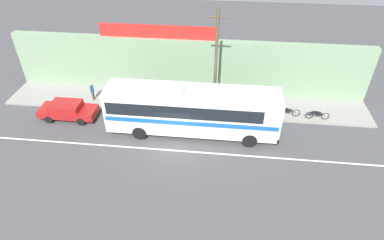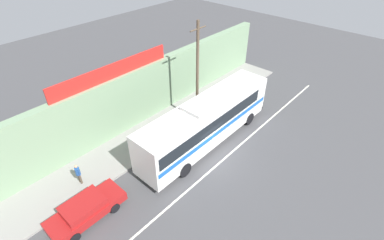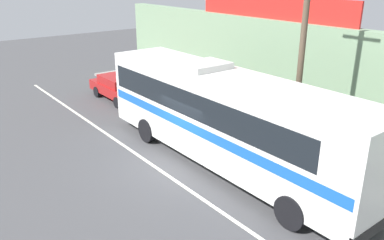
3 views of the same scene
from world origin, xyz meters
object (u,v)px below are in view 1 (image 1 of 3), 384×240
(motorcycle_orange, at_px, (317,114))
(motorcycle_red, at_px, (287,111))
(pedestrian_near_shop, at_px, (92,90))
(motorcycle_black, at_px, (266,110))
(parked_car, at_px, (68,110))
(utility_pole, at_px, (216,65))
(intercity_bus, at_px, (191,109))

(motorcycle_orange, bearing_deg, motorcycle_red, 175.17)
(motorcycle_red, distance_m, pedestrian_near_shop, 16.03)
(motorcycle_red, relative_size, pedestrian_near_shop, 1.26)
(motorcycle_black, bearing_deg, parked_car, -172.89)
(motorcycle_black, bearing_deg, utility_pole, -174.06)
(parked_car, xyz_separation_m, pedestrian_near_shop, (1.08, 2.59, 0.30))
(utility_pole, bearing_deg, motorcycle_black, 5.94)
(motorcycle_red, height_order, motorcycle_black, same)
(motorcycle_red, bearing_deg, motorcycle_orange, -4.83)
(motorcycle_orange, distance_m, pedestrian_near_shop, 18.30)
(parked_car, distance_m, pedestrian_near_shop, 2.82)
(pedestrian_near_shop, bearing_deg, motorcycle_black, -2.65)
(utility_pole, relative_size, pedestrian_near_shop, 5.37)
(intercity_bus, xyz_separation_m, motorcycle_red, (7.32, 2.71, -1.50))
(intercity_bus, bearing_deg, motorcycle_red, 20.28)
(motorcycle_red, xyz_separation_m, pedestrian_near_shop, (-16.01, 0.62, 0.48))
(motorcycle_red, bearing_deg, utility_pole, -175.40)
(intercity_bus, height_order, motorcycle_black, intercity_bus)
(intercity_bus, height_order, motorcycle_red, intercity_bus)
(intercity_bus, bearing_deg, motorcycle_orange, 14.70)
(motorcycle_red, bearing_deg, intercity_bus, -159.72)
(parked_car, xyz_separation_m, utility_pole, (11.32, 1.50, 3.75))
(motorcycle_red, height_order, motorcycle_orange, same)
(motorcycle_black, bearing_deg, pedestrian_near_shop, 177.35)
(parked_car, height_order, motorcycle_red, parked_car)
(intercity_bus, relative_size, parked_car, 2.78)
(motorcycle_black, relative_size, pedestrian_near_shop, 1.16)
(utility_pole, bearing_deg, motorcycle_orange, 1.95)
(utility_pole, relative_size, motorcycle_black, 4.62)
(motorcycle_orange, bearing_deg, utility_pole, -178.05)
(parked_car, bearing_deg, motorcycle_red, 6.55)
(motorcycle_black, bearing_deg, motorcycle_red, 1.34)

